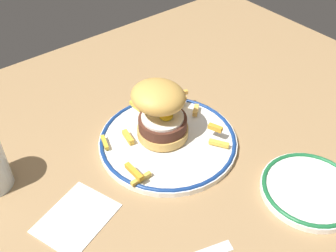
{
  "coord_description": "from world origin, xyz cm",
  "views": [
    {
      "loc": [
        -31.37,
        -47.75,
        54.06
      ],
      "look_at": [
        3.53,
        -3.78,
        4.6
      ],
      "focal_mm": 42.46,
      "sensor_mm": 36.0,
      "label": 1
    }
  ],
  "objects_px": {
    "dinner_plate": "(168,140)",
    "napkin": "(76,218)",
    "burger": "(160,110)",
    "side_plate": "(310,189)"
  },
  "relations": [
    {
      "from": "burger",
      "to": "side_plate",
      "type": "xyz_separation_m",
      "value": [
        0.12,
        -0.27,
        -0.07
      ]
    },
    {
      "from": "burger",
      "to": "side_plate",
      "type": "height_order",
      "value": "burger"
    },
    {
      "from": "side_plate",
      "to": "dinner_plate",
      "type": "bearing_deg",
      "value": 115.1
    },
    {
      "from": "dinner_plate",
      "to": "napkin",
      "type": "bearing_deg",
      "value": -168.75
    },
    {
      "from": "burger",
      "to": "side_plate",
      "type": "bearing_deg",
      "value": -65.9
    },
    {
      "from": "dinner_plate",
      "to": "side_plate",
      "type": "bearing_deg",
      "value": -64.9
    },
    {
      "from": "dinner_plate",
      "to": "burger",
      "type": "xyz_separation_m",
      "value": [
        -0.0,
        0.02,
        0.07
      ]
    },
    {
      "from": "dinner_plate",
      "to": "side_plate",
      "type": "distance_m",
      "value": 0.27
    },
    {
      "from": "side_plate",
      "to": "napkin",
      "type": "xyz_separation_m",
      "value": [
        -0.34,
        0.2,
        -0.01
      ]
    },
    {
      "from": "napkin",
      "to": "side_plate",
      "type": "bearing_deg",
      "value": -30.57
    }
  ]
}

